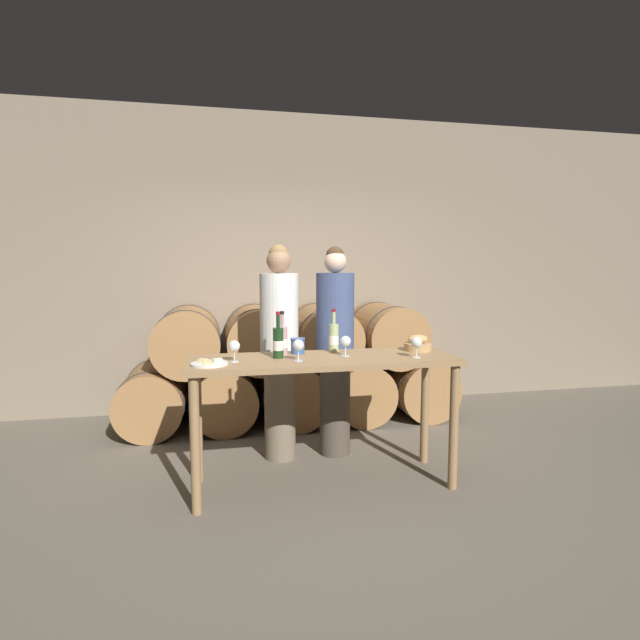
{
  "coord_description": "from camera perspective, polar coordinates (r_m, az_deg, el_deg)",
  "views": [
    {
      "loc": [
        -0.74,
        -3.36,
        1.57
      ],
      "look_at": [
        0.0,
        0.12,
        1.18
      ],
      "focal_mm": 28.0,
      "sensor_mm": 36.0,
      "label": 1
    }
  ],
  "objects": [
    {
      "name": "wine_bottle_white",
      "position": [
        3.72,
        1.58,
        -1.97
      ],
      "size": [
        0.07,
        0.07,
        0.32
      ],
      "color": "#ADBC7F",
      "rests_on": "tasting_table"
    },
    {
      "name": "wine_glass_left",
      "position": [
        3.36,
        -2.5,
        -2.95
      ],
      "size": [
        0.08,
        0.08,
        0.15
      ],
      "color": "white",
      "rests_on": "tasting_table"
    },
    {
      "name": "ground_plane",
      "position": [
        3.78,
        0.4,
        -18.29
      ],
      "size": [
        10.0,
        10.0,
        0.0
      ],
      "primitive_type": "plane",
      "color": "#665E51"
    },
    {
      "name": "wine_bottle_rose",
      "position": [
        3.59,
        -4.32,
        -2.32
      ],
      "size": [
        0.07,
        0.07,
        0.32
      ],
      "color": "#BC8E93",
      "rests_on": "tasting_table"
    },
    {
      "name": "person_right",
      "position": [
        4.12,
        1.73,
        -3.33
      ],
      "size": [
        0.31,
        0.31,
        1.73
      ],
      "color": "#4C4238",
      "rests_on": "ground_plane"
    },
    {
      "name": "blue_crock",
      "position": [
        3.65,
        -2.56,
        -2.87
      ],
      "size": [
        0.11,
        0.11,
        0.11
      ],
      "color": "#335693",
      "rests_on": "tasting_table"
    },
    {
      "name": "wine_glass_center",
      "position": [
        3.53,
        2.93,
        -2.49
      ],
      "size": [
        0.08,
        0.08,
        0.15
      ],
      "color": "white",
      "rests_on": "tasting_table"
    },
    {
      "name": "cheese_plate",
      "position": [
        3.31,
        -12.51,
        -4.87
      ],
      "size": [
        0.24,
        0.24,
        0.04
      ],
      "color": "white",
      "rests_on": "tasting_table"
    },
    {
      "name": "wine_bottle_red",
      "position": [
        3.47,
        -4.8,
        -2.55
      ],
      "size": [
        0.07,
        0.07,
        0.32
      ],
      "color": "#193819",
      "rests_on": "tasting_table"
    },
    {
      "name": "barrel_stack",
      "position": [
        5.08,
        -3.36,
        -5.32
      ],
      "size": [
        3.31,
        0.96,
        1.18
      ],
      "color": "#9E7042",
      "rests_on": "ground_plane"
    },
    {
      "name": "person_left",
      "position": [
        4.03,
        -4.66,
        -3.38
      ],
      "size": [
        0.31,
        0.31,
        1.74
      ],
      "color": "#756651",
      "rests_on": "ground_plane"
    },
    {
      "name": "bread_basket",
      "position": [
        3.84,
        11.13,
        -2.77
      ],
      "size": [
        0.21,
        0.21,
        0.12
      ],
      "color": "tan",
      "rests_on": "tasting_table"
    },
    {
      "name": "tasting_table",
      "position": [
        3.53,
        0.41,
        -6.39
      ],
      "size": [
        1.88,
        0.61,
        0.93
      ],
      "color": "#99754C",
      "rests_on": "ground_plane"
    },
    {
      "name": "wine_glass_right",
      "position": [
        3.54,
        10.98,
        -2.59
      ],
      "size": [
        0.08,
        0.08,
        0.15
      ],
      "color": "white",
      "rests_on": "tasting_table"
    },
    {
      "name": "stone_wall_back",
      "position": [
        5.58,
        -4.36,
        6.51
      ],
      "size": [
        10.0,
        0.12,
        3.2
      ],
      "color": "gray",
      "rests_on": "ground_plane"
    },
    {
      "name": "wine_glass_far_left",
      "position": [
        3.37,
        -9.77,
        -3.01
      ],
      "size": [
        0.08,
        0.08,
        0.15
      ],
      "color": "white",
      "rests_on": "tasting_table"
    }
  ]
}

